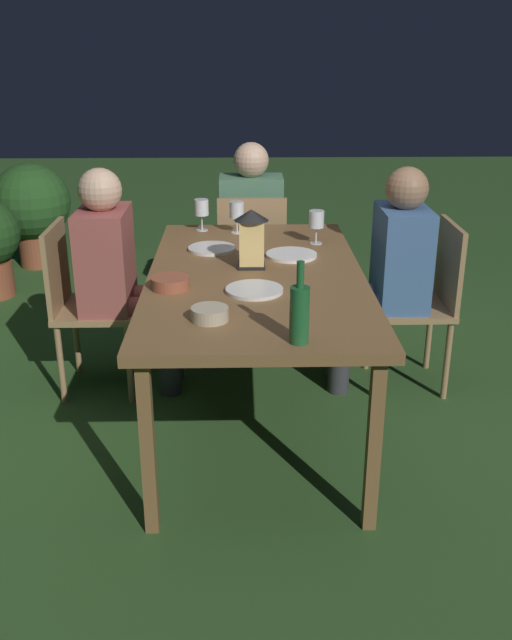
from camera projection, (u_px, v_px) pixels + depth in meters
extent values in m
plane|color=#2D5123|center=(256.00, 421.00, 3.41)|extent=(16.00, 16.00, 0.00)
cube|color=brown|center=(256.00, 278.00, 3.14)|extent=(1.74, 0.95, 0.04)
cube|color=brown|center=(374.00, 446.00, 2.55)|extent=(0.05, 0.05, 0.71)
cube|color=brown|center=(324.00, 295.00, 4.04)|extent=(0.05, 0.05, 0.71)
cube|color=brown|center=(148.00, 449.00, 2.53)|extent=(0.05, 0.05, 0.71)
cube|color=brown|center=(181.00, 296.00, 4.02)|extent=(0.05, 0.05, 0.71)
cube|color=#9E7A51|center=(409.00, 307.00, 3.63)|extent=(0.42, 0.40, 0.03)
cube|color=#9E7A51|center=(450.00, 264.00, 3.55)|extent=(0.40, 0.02, 0.42)
cylinder|color=#9E7A51|center=(380.00, 361.00, 3.55)|extent=(0.03, 0.03, 0.42)
cylinder|color=#9E7A51|center=(368.00, 333.00, 3.88)|extent=(0.03, 0.03, 0.42)
cylinder|color=#9E7A51|center=(447.00, 361.00, 3.55)|extent=(0.03, 0.03, 0.42)
cylinder|color=#9E7A51|center=(429.00, 333.00, 3.89)|extent=(0.03, 0.03, 0.42)
cube|color=#426699|center=(401.00, 257.00, 3.53)|extent=(0.38, 0.24, 0.50)
sphere|color=#997051|center=(407.00, 189.00, 3.40)|extent=(0.21, 0.21, 0.21)
cylinder|color=#426699|center=(374.00, 308.00, 3.54)|extent=(0.13, 0.36, 0.13)
cylinder|color=#426699|center=(368.00, 296.00, 3.70)|extent=(0.13, 0.36, 0.13)
cylinder|color=#333338|center=(340.00, 352.00, 3.62)|extent=(0.11, 0.11, 0.45)
cylinder|color=#333338|center=(335.00, 338.00, 3.79)|extent=(0.11, 0.11, 0.45)
cube|color=#9E7A51|center=(98.00, 309.00, 3.60)|extent=(0.42, 0.40, 0.03)
cube|color=#9E7A51|center=(56.00, 267.00, 3.51)|extent=(0.40, 0.03, 0.42)
cylinder|color=#9E7A51|center=(139.00, 336.00, 3.85)|extent=(0.03, 0.03, 0.42)
cylinder|color=#9E7A51|center=(129.00, 364.00, 3.52)|extent=(0.03, 0.03, 0.42)
cylinder|color=#9E7A51|center=(76.00, 336.00, 3.85)|extent=(0.03, 0.03, 0.42)
cylinder|color=#9E7A51|center=(61.00, 365.00, 3.51)|extent=(0.03, 0.03, 0.42)
cube|color=#9E4C47|center=(106.00, 259.00, 3.50)|extent=(0.38, 0.24, 0.50)
sphere|color=#D1A889|center=(100.00, 190.00, 3.37)|extent=(0.21, 0.21, 0.21)
cylinder|color=#9E4C47|center=(139.00, 298.00, 3.68)|extent=(0.13, 0.36, 0.13)
cylinder|color=#9E4C47|center=(135.00, 310.00, 3.51)|extent=(0.13, 0.36, 0.13)
cylinder|color=#333338|center=(172.00, 339.00, 3.77)|extent=(0.11, 0.11, 0.45)
cylinder|color=#333338|center=(169.00, 353.00, 3.60)|extent=(0.11, 0.11, 0.45)
cube|color=#9E7A51|center=(252.00, 262.00, 4.36)|extent=(0.40, 0.42, 0.03)
cube|color=#9E7A51|center=(252.00, 234.00, 4.10)|extent=(0.03, 0.40, 0.42)
cylinder|color=#9E7A51|center=(224.00, 287.00, 4.60)|extent=(0.03, 0.03, 0.42)
cylinder|color=#9E7A51|center=(279.00, 287.00, 4.60)|extent=(0.03, 0.03, 0.42)
cylinder|color=#9E7A51|center=(222.00, 306.00, 4.28)|extent=(0.03, 0.03, 0.42)
cylinder|color=#9E7A51|center=(282.00, 305.00, 4.29)|extent=(0.03, 0.03, 0.42)
cube|color=#4C7A5B|center=(251.00, 217.00, 4.31)|extent=(0.24, 0.38, 0.50)
sphere|color=#D1A889|center=(251.00, 160.00, 4.19)|extent=(0.21, 0.21, 0.21)
cylinder|color=#4C7A5B|center=(237.00, 248.00, 4.53)|extent=(0.36, 0.13, 0.13)
cylinder|color=#4C7A5B|center=(265.00, 248.00, 4.53)|extent=(0.36, 0.13, 0.13)
cylinder|color=#333338|center=(237.00, 276.00, 4.77)|extent=(0.11, 0.11, 0.45)
cylinder|color=#333338|center=(264.00, 276.00, 4.77)|extent=(0.11, 0.11, 0.45)
cube|color=black|center=(252.00, 265.00, 3.22)|extent=(0.12, 0.12, 0.01)
cube|color=#F9D17A|center=(251.00, 242.00, 3.18)|extent=(0.11, 0.11, 0.20)
cone|color=black|center=(251.00, 215.00, 3.13)|extent=(0.15, 0.15, 0.05)
cylinder|color=#1E5B2D|center=(299.00, 315.00, 2.39)|extent=(0.07, 0.07, 0.20)
cylinder|color=#1E5B2D|center=(300.00, 274.00, 2.33)|extent=(0.03, 0.03, 0.09)
cylinder|color=silver|center=(237.00, 233.00, 3.77)|extent=(0.06, 0.06, 0.00)
cylinder|color=silver|center=(237.00, 225.00, 3.76)|extent=(0.01, 0.01, 0.08)
cylinder|color=silver|center=(237.00, 210.00, 3.73)|extent=(0.08, 0.08, 0.08)
cylinder|color=maroon|center=(237.00, 214.00, 3.74)|extent=(0.07, 0.07, 0.03)
cylinder|color=silver|center=(202.00, 230.00, 3.82)|extent=(0.06, 0.06, 0.00)
cylinder|color=silver|center=(202.00, 222.00, 3.81)|extent=(0.01, 0.01, 0.08)
cylinder|color=silver|center=(201.00, 207.00, 3.78)|extent=(0.08, 0.08, 0.08)
cylinder|color=maroon|center=(202.00, 212.00, 3.79)|extent=(0.07, 0.07, 0.03)
cylinder|color=silver|center=(316.00, 243.00, 3.58)|extent=(0.06, 0.06, 0.00)
cylinder|color=silver|center=(316.00, 235.00, 3.57)|extent=(0.01, 0.01, 0.08)
cylinder|color=silver|center=(317.00, 219.00, 3.54)|extent=(0.08, 0.08, 0.08)
cylinder|color=maroon|center=(316.00, 224.00, 3.54)|extent=(0.07, 0.07, 0.03)
cylinder|color=white|center=(254.00, 290.00, 2.90)|extent=(0.24, 0.24, 0.01)
cylinder|color=white|center=(212.00, 248.00, 3.47)|extent=(0.23, 0.23, 0.01)
cylinder|color=white|center=(291.00, 255.00, 3.37)|extent=(0.24, 0.24, 0.01)
cylinder|color=#9E5138|center=(170.00, 283.00, 2.93)|extent=(0.16, 0.16, 0.05)
cylinder|color=#424C1E|center=(170.00, 280.00, 2.93)|extent=(0.14, 0.14, 0.02)
cylinder|color=#BCAD8E|center=(210.00, 314.00, 2.60)|extent=(0.14, 0.14, 0.05)
cylinder|color=tan|center=(210.00, 311.00, 2.60)|extent=(0.12, 0.12, 0.02)
cylinder|color=brown|center=(37.00, 249.00, 5.69)|extent=(0.28, 0.28, 0.27)
sphere|color=#234C1E|center=(31.00, 202.00, 5.54)|extent=(0.60, 0.60, 0.60)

